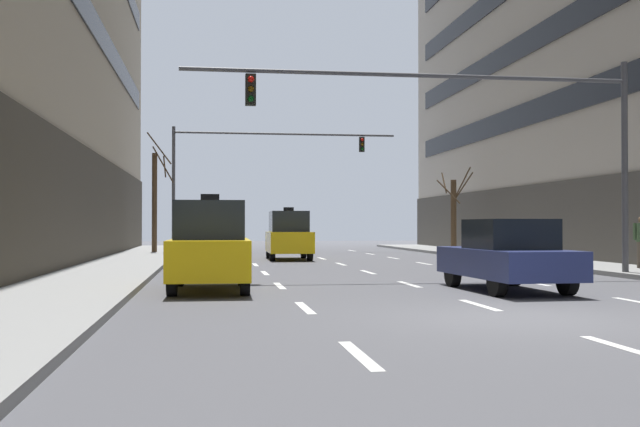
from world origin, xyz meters
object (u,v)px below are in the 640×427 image
(car_driving_0, at_px, (210,241))
(car_driving_2, at_px, (507,256))
(traffic_signal_0, at_px, (483,118))
(taxi_driving_1, at_px, (289,236))
(street_tree_1, at_px, (155,199))
(traffic_signal_1, at_px, (246,161))
(taxi_driving_3, at_px, (210,246))
(street_tree_0, at_px, (454,212))

(car_driving_0, bearing_deg, car_driving_2, -66.32)
(traffic_signal_0, bearing_deg, car_driving_2, -103.06)
(taxi_driving_1, distance_m, street_tree_1, 8.97)
(car_driving_2, height_order, traffic_signal_1, traffic_signal_1)
(taxi_driving_3, bearing_deg, car_driving_2, -8.91)
(traffic_signal_1, bearing_deg, street_tree_0, -19.65)
(traffic_signal_0, xyz_separation_m, street_tree_1, (-10.30, 18.61, -1.69))
(taxi_driving_1, height_order, street_tree_1, street_tree_1)
(car_driving_2, relative_size, street_tree_0, 0.99)
(taxi_driving_1, xyz_separation_m, taxi_driving_3, (-3.36, -15.27, -0.03))
(traffic_signal_0, height_order, street_tree_0, traffic_signal_0)
(car_driving_0, relative_size, taxi_driving_3, 1.08)
(car_driving_0, distance_m, taxi_driving_1, 3.57)
(street_tree_0, bearing_deg, car_driving_2, -105.27)
(car_driving_0, distance_m, traffic_signal_1, 11.72)
(car_driving_0, bearing_deg, street_tree_1, 109.91)
(car_driving_2, bearing_deg, street_tree_0, 74.73)
(street_tree_0, bearing_deg, taxi_driving_1, -148.31)
(traffic_signal_1, bearing_deg, car_driving_2, -79.79)
(taxi_driving_3, relative_size, traffic_signal_1, 0.34)
(traffic_signal_1, distance_m, street_tree_1, 6.12)
(taxi_driving_3, distance_m, street_tree_0, 24.54)
(car_driving_0, bearing_deg, taxi_driving_3, -90.03)
(taxi_driving_1, bearing_deg, street_tree_1, 133.82)
(street_tree_1, bearing_deg, car_driving_2, -67.56)
(car_driving_0, height_order, car_driving_2, car_driving_0)
(car_driving_2, height_order, traffic_signal_0, traffic_signal_0)
(car_driving_0, distance_m, traffic_signal_0, 13.88)
(car_driving_2, xyz_separation_m, street_tree_1, (-9.36, 22.66, 1.99))
(car_driving_0, distance_m, street_tree_1, 8.27)
(traffic_signal_1, height_order, street_tree_0, traffic_signal_1)
(taxi_driving_1, distance_m, car_driving_2, 16.63)
(taxi_driving_3, bearing_deg, street_tree_1, 97.20)
(car_driving_0, relative_size, traffic_signal_0, 0.35)
(traffic_signal_0, relative_size, street_tree_1, 2.15)
(street_tree_0, height_order, street_tree_1, street_tree_1)
(taxi_driving_1, xyz_separation_m, street_tree_1, (-6.09, 6.35, 1.75))
(taxi_driving_1, xyz_separation_m, street_tree_0, (9.28, 5.73, 1.11))
(traffic_signal_0, distance_m, street_tree_1, 21.33)
(traffic_signal_0, bearing_deg, traffic_signal_1, 104.39)
(car_driving_0, bearing_deg, street_tree_0, 28.77)
(car_driving_2, bearing_deg, car_driving_0, 113.68)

